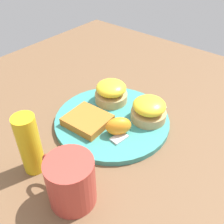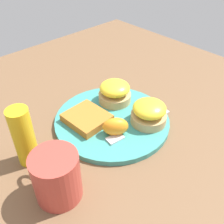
# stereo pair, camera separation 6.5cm
# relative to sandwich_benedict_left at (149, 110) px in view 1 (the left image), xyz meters

# --- Properties ---
(ground_plane) EXTENTS (1.10, 1.10, 0.00)m
(ground_plane) POSITION_rel_sandwich_benedict_left_xyz_m (0.07, 0.06, -0.04)
(ground_plane) COLOR brown
(plate) EXTENTS (0.29, 0.29, 0.01)m
(plate) POSITION_rel_sandwich_benedict_left_xyz_m (0.07, 0.06, -0.04)
(plate) COLOR teal
(plate) RESTS_ON ground_plane
(sandwich_benedict_left) EXTENTS (0.09, 0.09, 0.06)m
(sandwich_benedict_left) POSITION_rel_sandwich_benedict_left_xyz_m (0.00, 0.00, 0.00)
(sandwich_benedict_left) COLOR tan
(sandwich_benedict_left) RESTS_ON plate
(sandwich_benedict_right) EXTENTS (0.09, 0.09, 0.06)m
(sandwich_benedict_right) POSITION_rel_sandwich_benedict_left_xyz_m (0.12, -0.00, 0.00)
(sandwich_benedict_right) COLOR tan
(sandwich_benedict_right) RESTS_ON plate
(hashbrown_patty) EXTENTS (0.10, 0.10, 0.02)m
(hashbrown_patty) POSITION_rel_sandwich_benedict_left_xyz_m (0.10, 0.11, -0.02)
(hashbrown_patty) COLOR #AE6825
(hashbrown_patty) RESTS_ON plate
(orange_wedge) EXTENTS (0.07, 0.07, 0.04)m
(orange_wedge) POSITION_rel_sandwich_benedict_left_xyz_m (0.02, 0.09, -0.01)
(orange_wedge) COLOR orange
(orange_wedge) RESTS_ON plate
(fork) EXTENTS (0.04, 0.19, 0.00)m
(fork) POSITION_rel_sandwich_benedict_left_xyz_m (0.00, 0.04, -0.03)
(fork) COLOR silver
(fork) RESTS_ON plate
(cup) EXTENTS (0.12, 0.09, 0.10)m
(cup) POSITION_rel_sandwich_benedict_left_xyz_m (-0.01, 0.27, 0.01)
(cup) COLOR #B23D33
(cup) RESTS_ON ground_plane
(condiment_bottle) EXTENTS (0.04, 0.04, 0.14)m
(condiment_bottle) POSITION_rel_sandwich_benedict_left_xyz_m (0.10, 0.27, 0.03)
(condiment_bottle) COLOR gold
(condiment_bottle) RESTS_ON ground_plane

